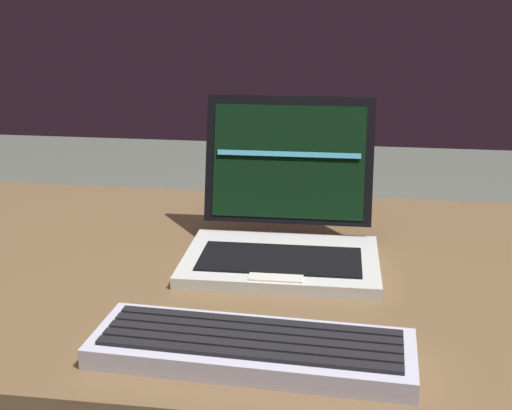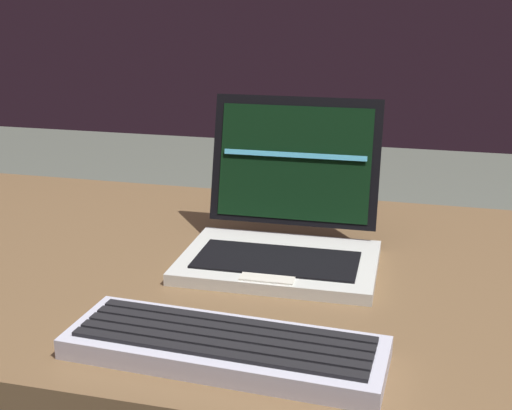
% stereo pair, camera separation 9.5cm
% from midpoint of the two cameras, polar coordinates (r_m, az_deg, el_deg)
% --- Properties ---
extents(desk, '(1.65, 0.70, 0.72)m').
position_cam_midpoint_polar(desk, '(1.00, -3.75, -10.87)').
color(desk, brown).
rests_on(desk, ground).
extents(laptop_front, '(0.27, 0.25, 0.22)m').
position_cam_midpoint_polar(laptop_front, '(0.96, -0.46, -1.99)').
color(laptop_front, silver).
rests_on(laptop_front, desk).
extents(external_keyboard, '(0.34, 0.13, 0.03)m').
position_cam_midpoint_polar(external_keyboard, '(0.72, -4.19, -12.05)').
color(external_keyboard, silver).
rests_on(external_keyboard, desk).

